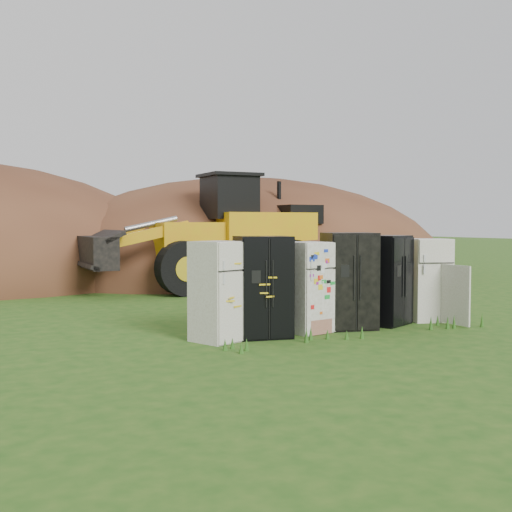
{
  "coord_description": "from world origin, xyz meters",
  "views": [
    {
      "loc": [
        -7.0,
        -9.91,
        2.03
      ],
      "look_at": [
        -0.58,
        2.0,
        1.32
      ],
      "focal_mm": 45.0,
      "sensor_mm": 36.0,
      "label": 1
    }
  ],
  "objects_px": {
    "fridge_sticker": "(308,287)",
    "fridge_open_door": "(429,280)",
    "wheel_loader": "(202,232)",
    "fridge_leftmost": "(218,291)",
    "fridge_black_right": "(386,280)",
    "fridge_black_side": "(263,287)",
    "fridge_dark_mid": "(349,281)"
  },
  "relations": [
    {
      "from": "fridge_black_right",
      "to": "fridge_sticker",
      "type": "bearing_deg",
      "value": 158.2
    },
    {
      "from": "fridge_sticker",
      "to": "fridge_open_door",
      "type": "xyz_separation_m",
      "value": [
        2.97,
        -0.01,
        0.01
      ]
    },
    {
      "from": "fridge_dark_mid",
      "to": "fridge_open_door",
      "type": "distance_m",
      "value": 2.05
    },
    {
      "from": "fridge_leftmost",
      "to": "fridge_black_right",
      "type": "relative_size",
      "value": 0.96
    },
    {
      "from": "wheel_loader",
      "to": "fridge_sticker",
      "type": "bearing_deg",
      "value": -96.41
    },
    {
      "from": "fridge_open_door",
      "to": "fridge_sticker",
      "type": "bearing_deg",
      "value": -160.62
    },
    {
      "from": "fridge_dark_mid",
      "to": "fridge_leftmost",
      "type": "bearing_deg",
      "value": -164.03
    },
    {
      "from": "fridge_dark_mid",
      "to": "fridge_open_door",
      "type": "xyz_separation_m",
      "value": [
        2.05,
        0.02,
        -0.07
      ]
    },
    {
      "from": "fridge_sticker",
      "to": "fridge_open_door",
      "type": "distance_m",
      "value": 2.97
    },
    {
      "from": "fridge_leftmost",
      "to": "fridge_dark_mid",
      "type": "relative_size",
      "value": 0.93
    },
    {
      "from": "fridge_leftmost",
      "to": "fridge_black_right",
      "type": "bearing_deg",
      "value": -19.58
    },
    {
      "from": "fridge_dark_mid",
      "to": "wheel_loader",
      "type": "distance_m",
      "value": 7.76
    },
    {
      "from": "fridge_dark_mid",
      "to": "wheel_loader",
      "type": "xyz_separation_m",
      "value": [
        0.31,
        7.71,
        0.84
      ]
    },
    {
      "from": "wheel_loader",
      "to": "fridge_black_side",
      "type": "bearing_deg",
      "value": -103.23
    },
    {
      "from": "fridge_leftmost",
      "to": "wheel_loader",
      "type": "distance_m",
      "value": 8.33
    },
    {
      "from": "fridge_sticker",
      "to": "fridge_open_door",
      "type": "height_order",
      "value": "fridge_open_door"
    },
    {
      "from": "fridge_leftmost",
      "to": "fridge_black_right",
      "type": "height_order",
      "value": "fridge_black_right"
    },
    {
      "from": "fridge_black_right",
      "to": "fridge_open_door",
      "type": "relative_size",
      "value": 1.05
    },
    {
      "from": "wheel_loader",
      "to": "fridge_leftmost",
      "type": "bearing_deg",
      "value": -109.05
    },
    {
      "from": "fridge_leftmost",
      "to": "fridge_sticker",
      "type": "height_order",
      "value": "fridge_leftmost"
    },
    {
      "from": "fridge_black_right",
      "to": "wheel_loader",
      "type": "distance_m",
      "value": 7.73
    },
    {
      "from": "fridge_black_side",
      "to": "fridge_open_door",
      "type": "xyz_separation_m",
      "value": [
        3.94,
        0.04,
        -0.05
      ]
    },
    {
      "from": "fridge_black_right",
      "to": "fridge_open_door",
      "type": "height_order",
      "value": "fridge_black_right"
    },
    {
      "from": "fridge_black_side",
      "to": "wheel_loader",
      "type": "height_order",
      "value": "wheel_loader"
    },
    {
      "from": "fridge_black_side",
      "to": "fridge_sticker",
      "type": "bearing_deg",
      "value": 16.0
    },
    {
      "from": "fridge_open_door",
      "to": "wheel_loader",
      "type": "xyz_separation_m",
      "value": [
        -1.74,
        7.69,
        0.91
      ]
    },
    {
      "from": "fridge_black_side",
      "to": "fridge_open_door",
      "type": "bearing_deg",
      "value": 13.6
    },
    {
      "from": "fridge_sticker",
      "to": "wheel_loader",
      "type": "height_order",
      "value": "wheel_loader"
    },
    {
      "from": "fridge_leftmost",
      "to": "fridge_sticker",
      "type": "relative_size",
      "value": 1.02
    },
    {
      "from": "fridge_black_side",
      "to": "fridge_black_right",
      "type": "xyz_separation_m",
      "value": [
        2.83,
        0.08,
        -0.01
      ]
    },
    {
      "from": "fridge_black_right",
      "to": "wheel_loader",
      "type": "relative_size",
      "value": 0.24
    },
    {
      "from": "fridge_dark_mid",
      "to": "fridge_black_right",
      "type": "height_order",
      "value": "fridge_dark_mid"
    }
  ]
}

